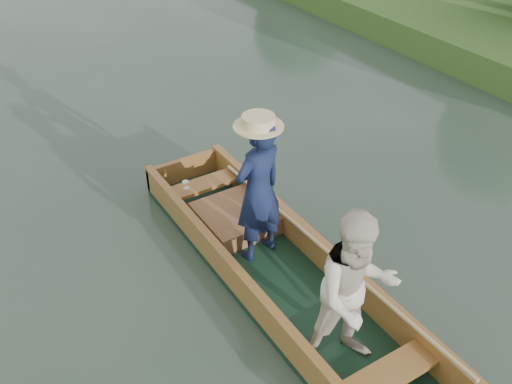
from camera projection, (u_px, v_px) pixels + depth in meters
ground at (285, 289)px, 6.29m from camera, size 120.00×120.00×0.00m
punt at (297, 258)px, 5.79m from camera, size 1.12×5.00×1.84m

